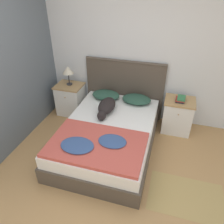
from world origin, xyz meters
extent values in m
plane|color=tan|center=(0.00, 0.00, 0.00)|extent=(16.00, 16.00, 0.00)
cube|color=silver|center=(0.00, 2.13, 1.27)|extent=(9.00, 0.06, 2.55)
cube|color=slate|center=(-1.66, 1.05, 1.27)|extent=(0.06, 3.10, 2.55)
cube|color=#4C4238|center=(-0.14, 1.01, 0.13)|extent=(1.44, 2.05, 0.27)
cube|color=white|center=(-0.14, 1.01, 0.37)|extent=(1.38, 1.99, 0.20)
cube|color=#4C4238|center=(-0.14, 2.06, 0.57)|extent=(1.52, 0.04, 1.13)
cylinder|color=#4C4238|center=(-0.14, 2.06, 1.13)|extent=(1.52, 0.06, 0.06)
cube|color=white|center=(-1.20, 1.81, 0.30)|extent=(0.50, 0.42, 0.60)
cube|color=tan|center=(-1.20, 1.81, 0.62)|extent=(0.52, 0.44, 0.03)
sphere|color=tan|center=(-1.20, 1.59, 0.47)|extent=(0.02, 0.02, 0.02)
cube|color=white|center=(0.92, 1.81, 0.30)|extent=(0.50, 0.42, 0.60)
cube|color=tan|center=(0.92, 1.81, 0.62)|extent=(0.52, 0.44, 0.03)
sphere|color=tan|center=(0.92, 1.59, 0.47)|extent=(0.02, 0.02, 0.02)
ellipsoid|color=#284C3D|center=(-0.43, 1.80, 0.54)|extent=(0.53, 0.36, 0.14)
ellipsoid|color=#284C3D|center=(0.16, 1.80, 0.54)|extent=(0.53, 0.36, 0.14)
cube|color=#BC4C42|center=(-0.14, 0.47, 0.49)|extent=(1.33, 0.87, 0.05)
ellipsoid|color=#334C7F|center=(-0.37, 0.34, 0.53)|extent=(0.47, 0.35, 0.04)
ellipsoid|color=#334C7F|center=(0.06, 0.56, 0.53)|extent=(0.40, 0.31, 0.04)
ellipsoid|color=black|center=(-0.28, 1.38, 0.57)|extent=(0.27, 0.50, 0.20)
sphere|color=black|center=(-0.28, 1.10, 0.54)|extent=(0.15, 0.15, 0.15)
ellipsoid|color=black|center=(-0.28, 1.04, 0.53)|extent=(0.07, 0.08, 0.06)
cone|color=black|center=(-0.32, 1.11, 0.59)|extent=(0.05, 0.05, 0.05)
cone|color=black|center=(-0.24, 1.11, 0.59)|extent=(0.05, 0.05, 0.05)
ellipsoid|color=black|center=(-0.24, 1.59, 0.51)|extent=(0.15, 0.23, 0.07)
cube|color=#232328|center=(0.91, 1.80, 0.64)|extent=(0.15, 0.22, 0.02)
cube|color=#AD2D28|center=(0.91, 1.79, 0.66)|extent=(0.15, 0.19, 0.02)
cube|color=#337547|center=(0.93, 1.80, 0.69)|extent=(0.15, 0.21, 0.03)
cylinder|color=#2D2D33|center=(-1.20, 1.84, 0.64)|extent=(0.11, 0.11, 0.02)
cylinder|color=#2D2D33|center=(-1.20, 1.84, 0.76)|extent=(0.02, 0.02, 0.22)
cone|color=beige|center=(-1.20, 1.84, 0.94)|extent=(0.22, 0.22, 0.14)
cube|color=tan|center=(1.14, 0.35, 0.00)|extent=(0.97, 0.66, 0.00)
camera|label=1|loc=(0.72, -1.67, 2.51)|focal=35.00mm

